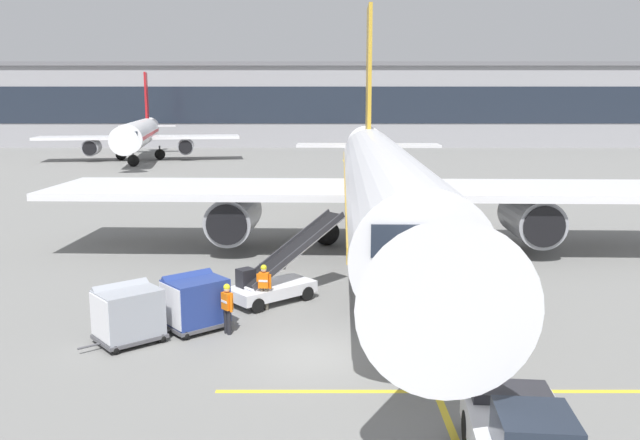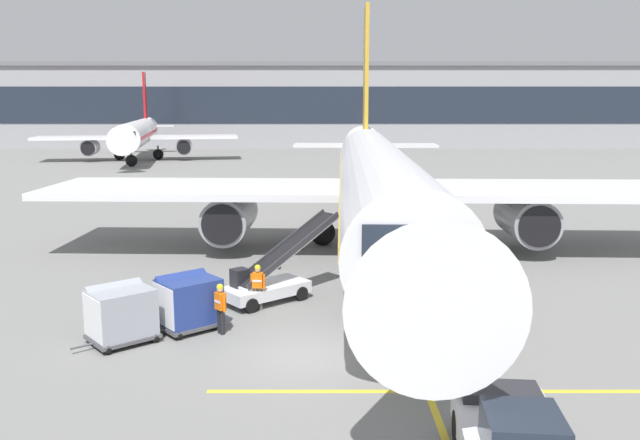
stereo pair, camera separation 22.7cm
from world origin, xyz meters
name	(u,v)px [view 2 (the right image)]	position (x,y,z in m)	size (l,w,h in m)	color
ground_plane	(311,355)	(0.00, 0.00, 0.00)	(600.00, 600.00, 0.00)	slate
parked_airplane	(379,181)	(3.32, 14.76, 3.67)	(34.59, 44.60, 14.90)	white
belt_loader	(273,278)	(-1.61, 5.65, 0.90)	(4.75, 4.32, 3.28)	silver
baggage_cart_lead	(191,301)	(-4.17, 2.39, 1.00)	(2.60, 2.51, 1.91)	#515156
baggage_cart_second	(123,312)	(-6.11, 1.13, 1.00)	(2.60, 2.51, 1.91)	#515156
ground_crew_by_loader	(223,305)	(-2.99, 1.91, 1.00)	(0.43, 0.45, 1.74)	black
ground_crew_by_carts	(260,284)	(-1.98, 4.50, 1.00)	(0.56, 0.30, 1.74)	#514C42
ground_crew_marshaller	(197,300)	(-3.96, 2.44, 1.00)	(0.32, 0.56, 1.74)	#514C42
safety_cone_engine_keepout	(277,261)	(-1.79, 10.78, 0.32)	(0.59, 0.59, 0.67)	black
safety_cone_wingtip	(301,243)	(-0.82, 14.84, 0.30)	(0.55, 0.55, 0.63)	black
apron_guidance_line_lead_in	(379,253)	(3.27, 13.95, 0.00)	(0.20, 110.00, 0.01)	yellow
apron_guidance_line_stop_bar	(431,392)	(3.29, -2.56, 0.00)	(12.00, 0.20, 0.01)	yellow
terminal_building	(331,105)	(1.80, 101.22, 7.09)	(129.05, 18.53, 14.28)	#939399
distant_airplane	(140,134)	(-23.84, 67.91, 3.44)	(26.66, 34.86, 12.06)	white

